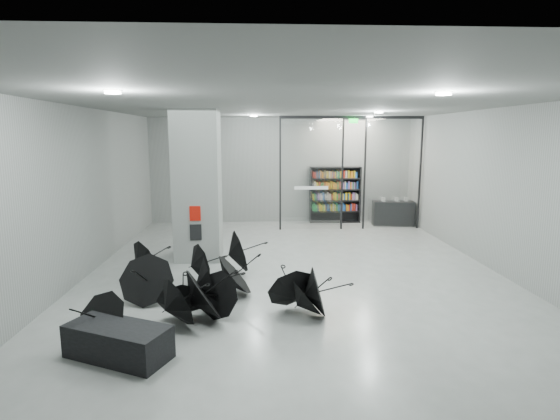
{
  "coord_description": "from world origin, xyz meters",
  "views": [
    {
      "loc": [
        -0.84,
        -9.76,
        3.34
      ],
      "look_at": [
        -0.3,
        1.5,
        1.4
      ],
      "focal_mm": 27.96,
      "sensor_mm": 36.0,
      "label": 1
    }
  ],
  "objects_px": {
    "bookshelf": "(335,195)",
    "umbrella_cluster": "(208,291)",
    "bench": "(118,341)",
    "shop_counter": "(393,213)",
    "column": "(198,186)"
  },
  "relations": [
    {
      "from": "bench",
      "to": "umbrella_cluster",
      "type": "height_order",
      "value": "umbrella_cluster"
    },
    {
      "from": "shop_counter",
      "to": "umbrella_cluster",
      "type": "bearing_deg",
      "value": -120.34
    },
    {
      "from": "column",
      "to": "bookshelf",
      "type": "xyz_separation_m",
      "value": [
        4.58,
        4.75,
        -0.93
      ]
    },
    {
      "from": "bookshelf",
      "to": "column",
      "type": "bearing_deg",
      "value": -132.39
    },
    {
      "from": "shop_counter",
      "to": "bench",
      "type": "bearing_deg",
      "value": -118.72
    },
    {
      "from": "column",
      "to": "bookshelf",
      "type": "distance_m",
      "value": 6.66
    },
    {
      "from": "bookshelf",
      "to": "umbrella_cluster",
      "type": "bearing_deg",
      "value": -113.96
    },
    {
      "from": "shop_counter",
      "to": "umbrella_cluster",
      "type": "xyz_separation_m",
      "value": [
        -6.04,
        -7.59,
        -0.14
      ]
    },
    {
      "from": "column",
      "to": "shop_counter",
      "type": "xyz_separation_m",
      "value": [
        6.67,
        4.08,
        -1.55
      ]
    },
    {
      "from": "bookshelf",
      "to": "umbrella_cluster",
      "type": "height_order",
      "value": "bookshelf"
    },
    {
      "from": "bookshelf",
      "to": "shop_counter",
      "type": "distance_m",
      "value": 2.29
    },
    {
      "from": "bench",
      "to": "umbrella_cluster",
      "type": "distance_m",
      "value": 2.27
    },
    {
      "from": "bookshelf",
      "to": "umbrella_cluster",
      "type": "relative_size",
      "value": 0.45
    },
    {
      "from": "bookshelf",
      "to": "shop_counter",
      "type": "xyz_separation_m",
      "value": [
        2.09,
        -0.67,
        -0.62
      ]
    },
    {
      "from": "column",
      "to": "bench",
      "type": "bearing_deg",
      "value": -95.22
    }
  ]
}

